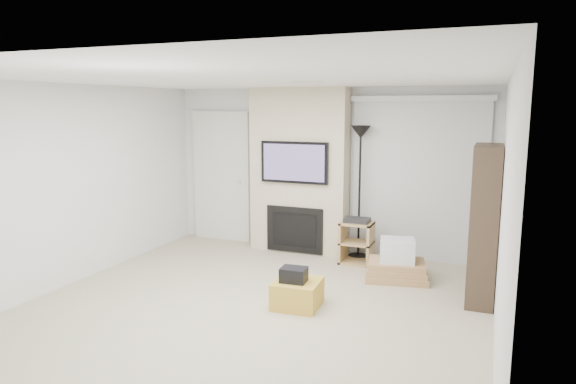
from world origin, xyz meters
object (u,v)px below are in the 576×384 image
at_px(ottoman, 297,294).
at_px(av_stand, 357,240).
at_px(bookshelf, 484,224).
at_px(box_stack, 397,264).
at_px(floor_lamp, 360,154).

relative_size(ottoman, av_stand, 0.76).
bearing_deg(bookshelf, box_stack, 160.10).
relative_size(ottoman, box_stack, 0.56).
height_order(floor_lamp, bookshelf, floor_lamp).
bearing_deg(box_stack, ottoman, -122.69).
height_order(av_stand, bookshelf, bookshelf).
xyz_separation_m(floor_lamp, box_stack, (0.71, -0.77, -1.33)).
relative_size(ottoman, bookshelf, 0.28).
bearing_deg(floor_lamp, box_stack, -47.44).
xyz_separation_m(ottoman, floor_lamp, (0.16, 2.12, 1.39)).
distance_m(ottoman, box_stack, 1.60).
relative_size(floor_lamp, av_stand, 2.95).
bearing_deg(floor_lamp, ottoman, -94.33).
xyz_separation_m(av_stand, box_stack, (0.66, -0.48, -0.14)).
xyz_separation_m(box_stack, bookshelf, (1.03, -0.37, 0.70)).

